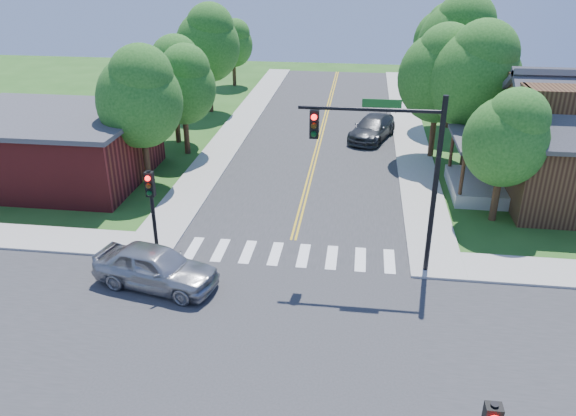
# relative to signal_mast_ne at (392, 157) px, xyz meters

# --- Properties ---
(ground) EXTENTS (100.00, 100.00, 0.00)m
(ground) POSITION_rel_signal_mast_ne_xyz_m (-3.91, -5.59, -4.85)
(ground) COLOR #235019
(ground) RESTS_ON ground
(road_ns) EXTENTS (10.00, 90.00, 0.04)m
(road_ns) POSITION_rel_signal_mast_ne_xyz_m (-3.91, -5.59, -4.83)
(road_ns) COLOR #2D2D30
(road_ns) RESTS_ON ground
(road_ew) EXTENTS (90.00, 10.00, 0.04)m
(road_ew) POSITION_rel_signal_mast_ne_xyz_m (-3.91, -5.59, -4.83)
(road_ew) COLOR #2D2D30
(road_ew) RESTS_ON ground
(intersection_patch) EXTENTS (10.20, 10.20, 0.06)m
(intersection_patch) POSITION_rel_signal_mast_ne_xyz_m (-3.91, -5.59, -4.85)
(intersection_patch) COLOR #2D2D30
(intersection_patch) RESTS_ON ground
(sidewalk_nw) EXTENTS (40.00, 40.00, 0.14)m
(sidewalk_nw) POSITION_rel_signal_mast_ne_xyz_m (-19.73, 10.23, -4.78)
(sidewalk_nw) COLOR #9E9B93
(sidewalk_nw) RESTS_ON ground
(crosswalk_north) EXTENTS (8.85, 2.00, 0.01)m
(crosswalk_north) POSITION_rel_signal_mast_ne_xyz_m (-3.91, 0.61, -4.80)
(crosswalk_north) COLOR white
(crosswalk_north) RESTS_ON ground
(centerline) EXTENTS (0.30, 90.00, 0.01)m
(centerline) POSITION_rel_signal_mast_ne_xyz_m (-3.91, -5.59, -4.80)
(centerline) COLOR gold
(centerline) RESTS_ON ground
(signal_mast_ne) EXTENTS (5.30, 0.42, 7.20)m
(signal_mast_ne) POSITION_rel_signal_mast_ne_xyz_m (0.00, 0.00, 0.00)
(signal_mast_ne) COLOR black
(signal_mast_ne) RESTS_ON ground
(signal_pole_nw) EXTENTS (0.34, 0.42, 3.80)m
(signal_pole_nw) POSITION_rel_signal_mast_ne_xyz_m (-9.51, -0.01, -2.19)
(signal_pole_nw) COLOR black
(signal_pole_nw) RESTS_ON ground
(building_nw) EXTENTS (10.40, 8.40, 3.73)m
(building_nw) POSITION_rel_signal_mast_ne_xyz_m (-18.11, 7.61, -2.97)
(building_nw) COLOR maroon
(building_nw) RESTS_ON ground
(tree_e_a) EXTENTS (3.79, 3.60, 6.44)m
(tree_e_a) POSITION_rel_signal_mast_ne_xyz_m (5.38, 5.27, -0.64)
(tree_e_a) COLOR #382314
(tree_e_a) RESTS_ON ground
(tree_e_b) EXTENTS (5.02, 4.77, 8.53)m
(tree_e_b) POSITION_rel_signal_mast_ne_xyz_m (4.98, 12.24, 0.74)
(tree_e_b) COLOR #382314
(tree_e_b) RESTS_ON ground
(tree_e_c) EXTENTS (5.50, 5.22, 9.35)m
(tree_e_c) POSITION_rel_signal_mast_ne_xyz_m (5.14, 20.64, 1.28)
(tree_e_c) COLOR #382314
(tree_e_c) RESTS_ON ground
(tree_e_d) EXTENTS (4.68, 4.45, 7.96)m
(tree_e_d) POSITION_rel_signal_mast_ne_xyz_m (5.15, 28.92, 0.36)
(tree_e_d) COLOR #382314
(tree_e_d) RESTS_ON ground
(tree_w_a) EXTENTS (4.48, 4.26, 7.62)m
(tree_w_a) POSITION_rel_signal_mast_ne_xyz_m (-12.58, 7.44, 0.14)
(tree_w_a) COLOR #382314
(tree_w_a) RESTS_ON ground
(tree_w_b) EXTENTS (4.16, 3.95, 7.07)m
(tree_w_b) POSITION_rel_signal_mast_ne_xyz_m (-13.20, 14.73, -0.22)
(tree_w_b) COLOR #382314
(tree_w_b) RESTS_ON ground
(tree_w_c) EXTENTS (4.88, 4.64, 8.30)m
(tree_w_c) POSITION_rel_signal_mast_ne_xyz_m (-12.98, 22.57, 0.59)
(tree_w_c) COLOR #382314
(tree_w_c) RESTS_ON ground
(tree_w_d) EXTENTS (3.59, 3.42, 6.11)m
(tree_w_d) POSITION_rel_signal_mast_ne_xyz_m (-13.15, 31.83, -0.85)
(tree_w_d) COLOR #382314
(tree_w_d) RESTS_ON ground
(tree_house) EXTENTS (4.78, 4.54, 8.13)m
(tree_house) POSITION_rel_signal_mast_ne_xyz_m (3.26, 13.81, 0.47)
(tree_house) COLOR #382314
(tree_house) RESTS_ON ground
(tree_bldg) EXTENTS (4.03, 3.83, 6.85)m
(tree_bldg) POSITION_rel_signal_mast_ne_xyz_m (-11.93, 12.64, -0.37)
(tree_bldg) COLOR #382314
(tree_bldg) RESTS_ON ground
(car_silver) EXTENTS (4.01, 5.68, 1.66)m
(car_silver) POSITION_rel_signal_mast_ne_xyz_m (-8.65, -2.42, -4.02)
(car_silver) COLOR #9EA0A5
(car_silver) RESTS_ON ground
(car_dgrey) EXTENTS (5.24, 6.48, 1.51)m
(car_dgrey) POSITION_rel_signal_mast_ne_xyz_m (-0.41, 17.13, -4.09)
(car_dgrey) COLOR #323438
(car_dgrey) RESTS_ON ground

